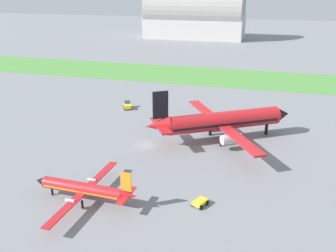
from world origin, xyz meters
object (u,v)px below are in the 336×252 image
pushback_tug_midfield (127,105)px  airplane_midfield_jet (221,121)px  airplane_foreground_turboprop (84,189)px  baggage_cart_near_gate (200,202)px

pushback_tug_midfield → airplane_midfield_jet: bearing=-144.6°
airplane_foreground_turboprop → airplane_midfield_jet: size_ratio=0.69×
airplane_foreground_turboprop → airplane_midfield_jet: (16.69, 30.28, 2.06)m
airplane_foreground_turboprop → pushback_tug_midfield: bearing=-74.3°
airplane_midfield_jet → pushback_tug_midfield: (-27.37, 14.92, -3.40)m
airplane_foreground_turboprop → baggage_cart_near_gate: bearing=-165.7°
airplane_midfield_jet → baggage_cart_near_gate: airplane_midfield_jet is taller
airplane_midfield_jet → pushback_tug_midfield: bearing=119.0°
airplane_midfield_jet → pushback_tug_midfield: 31.36m
airplane_midfield_jet → baggage_cart_near_gate: bearing=-120.7°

